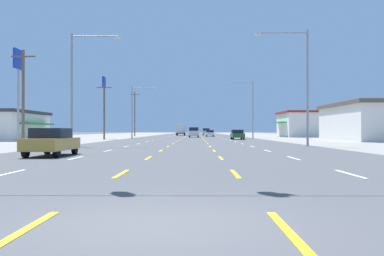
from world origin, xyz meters
name	(u,v)px	position (x,y,z in m)	size (l,w,h in m)	color
ground_plane	(192,138)	(0.00, 66.00, 0.00)	(572.00, 572.00, 0.00)	#4C4C4F
lot_apron_left	(46,138)	(-24.75, 66.00, 0.00)	(28.00, 440.00, 0.01)	gray
lot_apron_right	(339,138)	(24.75, 66.00, 0.00)	(28.00, 440.00, 0.01)	gray
lane_markings	(193,136)	(0.00, 104.50, 0.01)	(10.64, 227.60, 0.01)	white
sedan_far_left_nearest	(52,142)	(-7.04, 16.29, 0.76)	(1.80, 4.50, 1.46)	#B28C33
sedan_far_right_near	(237,134)	(6.77, 57.65, 0.76)	(1.80, 4.50, 1.46)	#235B2D
suv_center_turn_mid	(194,132)	(0.19, 78.62, 1.03)	(1.98, 4.90, 1.98)	silver
sedan_inner_right_midfar	(210,133)	(3.69, 88.42, 0.76)	(1.80, 4.50, 1.46)	white
sedan_center_turn_far	(193,133)	(-0.22, 107.02, 0.76)	(1.80, 4.50, 1.46)	#235B2D
box_truck_inner_left_farther	(181,129)	(-3.50, 110.82, 1.84)	(2.40, 7.20, 3.23)	maroon
suv_inner_right_farthest	(206,132)	(3.51, 114.43, 1.03)	(1.98, 4.90, 1.98)	silver
storefront_right_row_1	(378,122)	(24.92, 51.16, 2.53)	(11.56, 17.25, 5.02)	silver
storefront_right_row_2	(305,124)	(23.58, 84.05, 2.69)	(11.26, 13.28, 5.33)	silver
pole_sign_left_row_1	(18,72)	(-17.44, 37.04, 7.30)	(0.24, 2.12, 9.57)	gray
pole_sign_left_row_2	(104,93)	(-14.54, 64.08, 7.52)	(0.24, 1.80, 10.20)	gray
streetlight_left_row_0	(77,80)	(-9.70, 30.61, 5.66)	(4.35, 0.26, 9.72)	gray
streetlight_right_row_0	(302,78)	(9.67, 30.61, 5.83)	(4.60, 0.26, 9.99)	gray
streetlight_left_row_1	(135,108)	(-9.66, 65.55, 5.16)	(4.37, 0.26, 8.76)	gray
streetlight_right_row_1	(251,106)	(9.75, 65.55, 5.54)	(3.99, 0.26, 9.57)	gray
utility_pole_left_row_0	(23,95)	(-15.24, 32.81, 4.55)	(2.20, 0.26, 8.72)	brown
utility_pole_left_row_1	(104,110)	(-13.23, 58.14, 4.41)	(2.20, 0.26, 8.43)	brown
utility_pole_left_row_2	(135,113)	(-13.88, 95.08, 5.44)	(2.20, 0.26, 10.49)	brown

